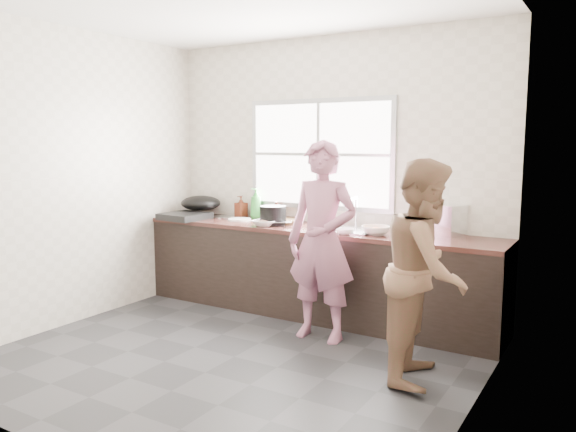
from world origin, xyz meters
The scene contains 29 objects.
floor centered at (0.00, 0.00, -0.01)m, with size 3.60×3.20×0.01m, color #28282B.
wall_back centered at (0.00, 1.60, 1.35)m, with size 3.60×0.01×2.70m, color beige.
wall_left centered at (-1.80, 0.00, 1.35)m, with size 0.01×3.20×2.70m, color beige.
wall_right centered at (1.80, 0.00, 1.35)m, with size 0.01×3.20×2.70m, color silver.
wall_front centered at (0.00, -1.60, 1.35)m, with size 3.60×0.01×2.70m, color beige.
cabinet centered at (0.00, 1.29, 0.41)m, with size 3.60×0.62×0.82m, color black.
countertop centered at (0.00, 1.29, 0.84)m, with size 3.60×0.64×0.04m, color #361B16.
sink centered at (0.35, 1.29, 0.86)m, with size 0.55×0.45×0.02m, color silver.
faucet centered at (0.35, 1.49, 1.01)m, with size 0.02×0.02×0.30m, color silver.
window_frame centered at (-0.10, 1.59, 1.55)m, with size 1.60×0.05×1.10m, color #9EA0A5.
window_glazing centered at (-0.10, 1.57, 1.55)m, with size 1.50×0.01×1.00m, color white.
woman centered at (0.38, 0.74, 0.79)m, with size 0.58×0.38×1.58m, color #AC6783.
person_side centered at (1.39, 0.39, 0.78)m, with size 0.76×0.59×1.57m, color brown.
cutting_board centered at (-0.40, 1.41, 0.88)m, with size 0.38×0.38×0.04m, color #322213.
cleaver centered at (-0.29, 1.18, 0.90)m, with size 0.18×0.09×0.01m, color silver.
bowl_mince centered at (-0.45, 1.12, 0.89)m, with size 0.24×0.24×0.06m, color white.
bowl_crabs centered at (0.68, 1.19, 0.89)m, with size 0.20×0.20×0.06m, color silver.
bowl_held centered at (0.43, 1.08, 0.89)m, with size 0.20×0.20×0.06m, color silver.
black_pot centered at (-0.42, 1.22, 0.95)m, with size 0.26×0.26×0.19m, color black.
plate_food centered at (-0.89, 1.30, 0.87)m, with size 0.24×0.24×0.02m, color silver.
bottle_green centered at (-0.83, 1.52, 1.02)m, with size 0.13×0.13×0.33m, color #2C8731.
bottle_brown_tall centered at (-1.01, 1.50, 0.97)m, with size 0.10×0.10×0.22m, color #4D2013.
bottle_brown_short centered at (-0.57, 1.52, 0.95)m, with size 0.14×0.14×0.18m, color #3E160F.
glass_jar centered at (-1.03, 1.52, 0.90)m, with size 0.06×0.06×0.09m, color white.
burner centered at (-1.44, 1.08, 0.89)m, with size 0.43×0.43×0.06m, color black.
wok centered at (-1.47, 1.38, 1.00)m, with size 0.43×0.43×0.16m, color black.
dish_rack centered at (1.17, 1.52, 1.00)m, with size 0.36×0.25×0.27m, color silver.
pot_lid_left centered at (-1.10, 1.43, 0.87)m, with size 0.27×0.27×0.01m, color #A8A9AF.
pot_lid_right centered at (-1.19, 1.40, 0.87)m, with size 0.23×0.23×0.01m, color #B3B4BA.
Camera 1 is at (2.55, -3.39, 1.68)m, focal length 35.00 mm.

